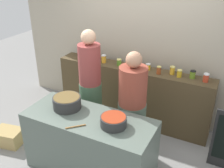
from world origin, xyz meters
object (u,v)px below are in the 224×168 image
at_px(preserve_jar_3, 104,59).
at_px(preserve_jar_8, 159,70).
at_px(preserve_jar_4, 119,62).
at_px(preserve_jar_10, 179,73).
at_px(preserve_jar_5, 129,63).
at_px(preserve_jar_2, 94,58).
at_px(preserve_jar_6, 136,63).
at_px(cooking_pot_center, 114,121).
at_px(preserve_jar_11, 193,74).
at_px(preserve_jar_12, 206,78).
at_px(preserve_jar_9, 172,70).
at_px(wooden_spoon, 76,126).
at_px(cook_in_cap, 132,113).
at_px(preserve_jar_0, 80,53).
at_px(cook_with_tongs, 91,93).
at_px(bread_crate, 9,137).
at_px(preserve_jar_7, 148,67).
at_px(cooking_pot_left, 67,102).
at_px(preserve_jar_1, 88,55).

relative_size(preserve_jar_3, preserve_jar_8, 1.08).
relative_size(preserve_jar_4, preserve_jar_10, 0.95).
relative_size(preserve_jar_5, preserve_jar_8, 0.81).
xyz_separation_m(preserve_jar_2, preserve_jar_5, (0.61, 0.11, -0.02)).
height_order(preserve_jar_3, preserve_jar_6, same).
bearing_deg(cooking_pot_center, preserve_jar_11, 67.40).
bearing_deg(preserve_jar_12, preserve_jar_9, 175.19).
bearing_deg(wooden_spoon, cook_in_cap, 63.74).
distance_m(preserve_jar_0, preserve_jar_2, 0.38).
xyz_separation_m(preserve_jar_10, cooking_pot_center, (-0.42, -1.41, -0.15)).
relative_size(preserve_jar_6, preserve_jar_10, 1.19).
relative_size(preserve_jar_0, preserve_jar_12, 1.06).
height_order(preserve_jar_10, cook_in_cap, cook_in_cap).
xyz_separation_m(cook_with_tongs, bread_crate, (-1.09, -0.75, -0.70)).
relative_size(preserve_jar_7, preserve_jar_10, 0.89).
bearing_deg(preserve_jar_2, cook_with_tongs, -63.91).
bearing_deg(cooking_pot_left, preserve_jar_0, 116.54).
bearing_deg(preserve_jar_5, preserve_jar_7, -2.54).
bearing_deg(preserve_jar_3, preserve_jar_10, 0.27).
bearing_deg(preserve_jar_1, preserve_jar_11, -0.33).
height_order(preserve_jar_7, cooking_pot_left, preserve_jar_7).
bearing_deg(preserve_jar_12, cooking_pot_left, -139.20).
distance_m(preserve_jar_1, preserve_jar_7, 1.15).
bearing_deg(preserve_jar_0, preserve_jar_1, -2.54).
xyz_separation_m(preserve_jar_0, preserve_jar_6, (1.11, 0.00, -0.00)).
xyz_separation_m(preserve_jar_11, cook_in_cap, (-0.60, -0.89, -0.35)).
bearing_deg(preserve_jar_12, preserve_jar_5, 177.54).
distance_m(preserve_jar_8, wooden_spoon, 1.69).
relative_size(preserve_jar_2, bread_crate, 0.34).
bearing_deg(cooking_pot_left, preserve_jar_7, 65.25).
relative_size(preserve_jar_5, cooking_pot_center, 0.32).
xyz_separation_m(cooking_pot_left, cooking_pot_center, (0.74, -0.08, -0.02)).
relative_size(preserve_jar_3, preserve_jar_5, 1.33).
distance_m(preserve_jar_1, preserve_jar_2, 0.22).
relative_size(cooking_pot_left, cook_with_tongs, 0.21).
xyz_separation_m(preserve_jar_8, cooking_pot_center, (-0.10, -1.37, -0.15)).
xyz_separation_m(preserve_jar_6, preserve_jar_8, (0.42, -0.11, -0.01)).
relative_size(preserve_jar_6, preserve_jar_11, 1.13).
bearing_deg(preserve_jar_10, cooking_pot_center, -106.52).
xyz_separation_m(preserve_jar_5, preserve_jar_9, (0.75, -0.01, 0.01)).
relative_size(preserve_jar_12, cook_in_cap, 0.08).
xyz_separation_m(preserve_jar_0, preserve_jar_9, (1.72, -0.02, -0.00)).
height_order(preserve_jar_11, wooden_spoon, preserve_jar_11).
distance_m(cooking_pot_left, cooking_pot_center, 0.74).
distance_m(preserve_jar_5, preserve_jar_10, 0.88).
xyz_separation_m(preserve_jar_5, cook_with_tongs, (-0.26, -0.81, -0.25)).
distance_m(preserve_jar_9, preserve_jar_10, 0.14).
bearing_deg(preserve_jar_5, cook_in_cap, -62.93).
relative_size(preserve_jar_8, bread_crate, 0.30).
height_order(cooking_pot_left, cook_in_cap, cook_in_cap).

